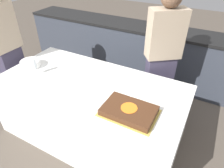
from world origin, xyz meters
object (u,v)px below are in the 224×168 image
Objects in this scene: wine_glass at (34,65)px; person_cutting_cake at (162,57)px; plate_stack at (30,64)px; person_seated_left at (7,49)px; cake at (129,111)px.

wine_glass is 1.51m from person_cutting_cake.
person_seated_left is at bearing 177.17° from plate_stack.
wine_glass is at bearing -26.78° from plate_stack.
wine_glass reaches higher than cake.
person_seated_left is at bearing -14.75° from person_cutting_cake.
plate_stack is 0.42m from person_seated_left.
wine_glass is 0.12× the size of person_seated_left.
person_seated_left is at bearing 168.92° from wine_glass.
cake is 2.16× the size of plate_stack.
cake is at bearing 52.92° from person_cutting_cake.
wine_glass is 0.62m from person_seated_left.
cake is 0.30× the size of person_seated_left.
cake is 1.85m from person_seated_left.
person_cutting_cake reaches higher than plate_stack.
person_cutting_cake is 1.99m from person_seated_left.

